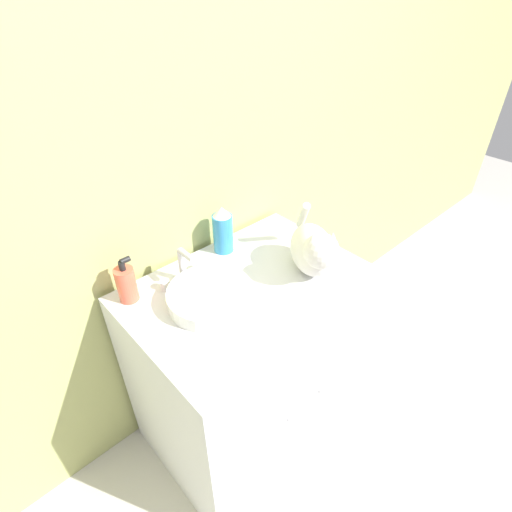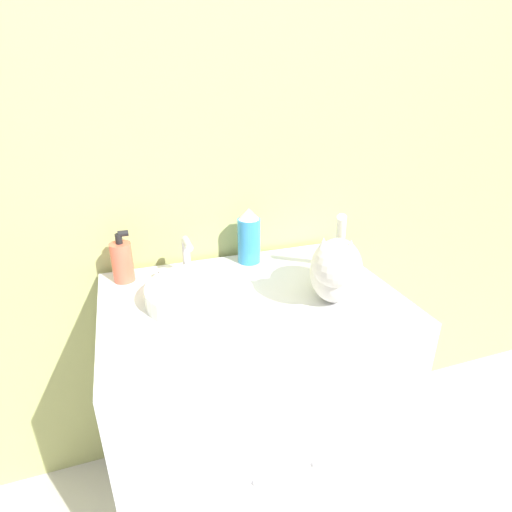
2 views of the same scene
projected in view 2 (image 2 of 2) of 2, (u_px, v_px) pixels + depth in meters
wall_back at (217, 122)px, 1.24m from camera, size 6.00×0.05×2.50m
vanity_cabinet at (251, 404)px, 1.30m from camera, size 0.82×0.59×0.81m
sink_basin at (197, 293)px, 1.10m from camera, size 0.28×0.28×0.05m
faucet at (187, 261)px, 1.21m from camera, size 0.18×0.09×0.14m
cat at (336, 267)px, 1.07m from camera, size 0.26×0.32×0.21m
soap_bottle at (122, 261)px, 1.19m from camera, size 0.06×0.06×0.16m
spray_bottle at (249, 236)px, 1.31m from camera, size 0.08×0.08×0.19m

